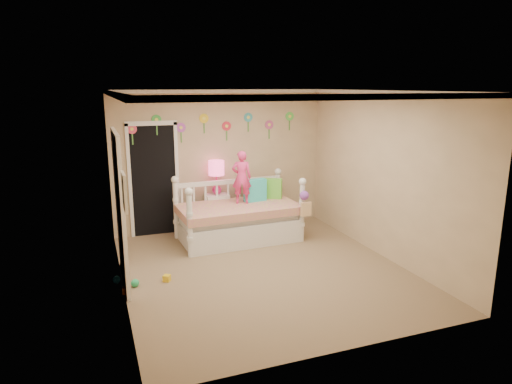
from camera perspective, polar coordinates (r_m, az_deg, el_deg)
name	(u,v)px	position (r m, az deg, el deg)	size (l,w,h in m)	color
floor	(264,270)	(6.83, 0.97, -9.77)	(4.00, 4.50, 0.01)	#7F684C
ceiling	(264,91)	(6.29, 1.06, 12.60)	(4.00, 4.50, 0.01)	white
back_wall	(221,161)	(8.53, -4.47, 3.97)	(4.00, 0.01, 2.60)	tan
left_wall	(118,196)	(6.02, -17.02, -0.50)	(0.01, 4.50, 2.60)	tan
right_wall	(383,175)	(7.38, 15.65, 2.06)	(0.01, 4.50, 2.60)	tan
crown_molding	(264,93)	(6.29, 1.06, 12.33)	(4.00, 4.50, 0.06)	white
daybed	(238,208)	(7.95, -2.25, -2.08)	(2.11, 1.13, 1.14)	white
pillow_turquoise	(255,190)	(8.13, -0.11, 0.22)	(0.40, 0.14, 0.40)	#2AB4D4
pillow_lime	(271,188)	(8.36, 1.93, 0.45)	(0.39, 0.14, 0.37)	#68CB3E
child	(242,177)	(7.93, -1.82, 1.86)	(0.34, 0.22, 0.94)	#F53783
nightstand	(217,212)	(8.54, -4.90, -2.58)	(0.42, 0.32, 0.70)	white
table_lamp	(216,172)	(8.36, -5.00, 2.50)	(0.29, 0.29, 0.64)	#D51C6B
closet_doorway	(154,179)	(8.32, -12.72, 1.59)	(0.90, 0.04, 2.07)	black
flower_decals	(215,126)	(8.42, -5.12, 8.22)	(3.40, 0.02, 0.50)	#B2668C
mirror_closet	(120,209)	(6.38, -16.68, -2.05)	(0.07, 1.30, 2.10)	white
wall_picture	(124,192)	(5.09, -16.24, 0.00)	(0.05, 0.34, 0.42)	white
hanging_bag	(305,204)	(7.77, 6.12, -1.55)	(0.20, 0.16, 0.36)	beige
toy_scatter	(143,284)	(6.42, -13.99, -11.21)	(0.80, 1.30, 0.11)	#996666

